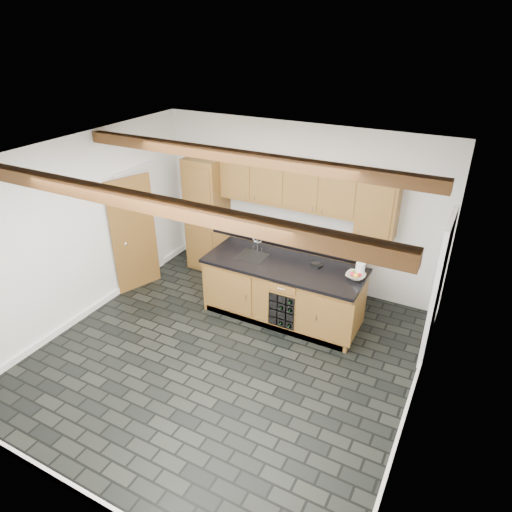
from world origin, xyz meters
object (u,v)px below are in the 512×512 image
(kitchen_scale, at_px, (317,265))
(fruit_bowl, at_px, (356,276))
(island, at_px, (283,291))
(paper_towel, at_px, (360,270))

(kitchen_scale, bearing_deg, fruit_bowl, 17.99)
(kitchen_scale, bearing_deg, island, -132.94)
(kitchen_scale, height_order, paper_towel, paper_towel)
(fruit_bowl, bearing_deg, island, -174.29)
(kitchen_scale, height_order, fruit_bowl, fruit_bowl)
(island, relative_size, fruit_bowl, 8.99)
(island, xyz_separation_m, kitchen_scale, (0.45, 0.18, 0.49))
(fruit_bowl, bearing_deg, paper_towel, 54.50)
(paper_towel, bearing_deg, kitchen_scale, 178.28)
(kitchen_scale, distance_m, paper_towel, 0.67)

